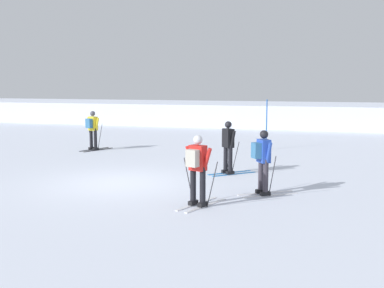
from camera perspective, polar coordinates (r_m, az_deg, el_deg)
The scene contains 7 objects.
ground_plane at distance 14.02m, azimuth -8.63°, elevation -4.69°, with size 120.00×120.00×0.00m, color silver.
far_snow_ridge at distance 33.82m, azimuth 6.54°, elevation 3.69°, with size 80.00×7.64×1.48m, color silver.
skier_black at distance 15.10m, azimuth 4.42°, elevation -0.23°, with size 1.41×1.38×1.71m.
skier_blue at distance 12.36m, azimuth 8.57°, elevation -1.82°, with size 1.53×1.21×1.71m.
skier_red at distance 11.09m, azimuth 0.65°, elevation -2.80°, with size 0.95×1.63×1.71m.
skier_yellow at distance 20.84m, azimuth -11.94°, elevation 1.85°, with size 0.96×1.62×1.71m.
trail_marker_pole at distance 20.82m, azimuth 9.02°, elevation 2.32°, with size 0.05×0.05×2.20m, color #1E56AD.
Camera 1 is at (5.87, -12.39, 2.93)m, focal length 44.06 mm.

